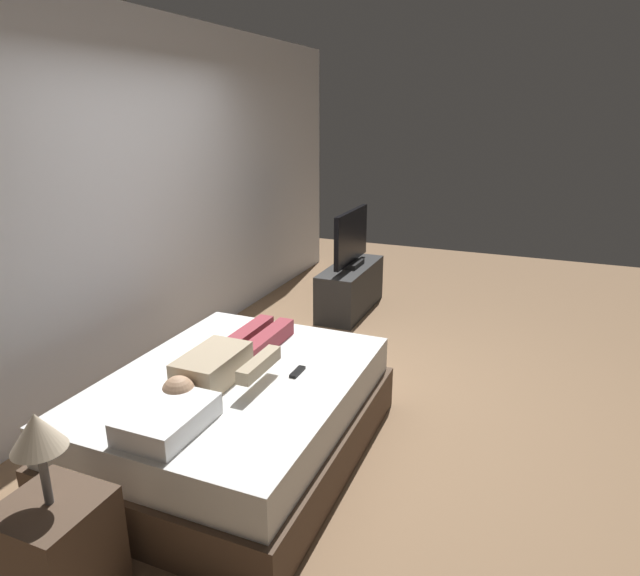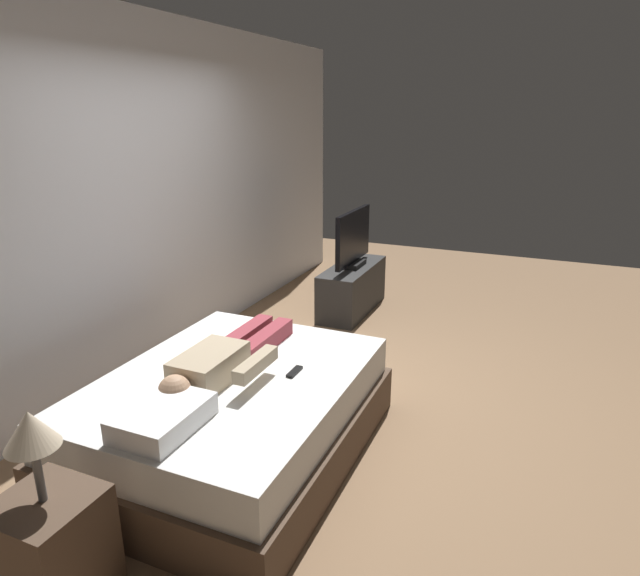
{
  "view_description": "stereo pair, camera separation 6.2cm",
  "coord_description": "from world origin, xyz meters",
  "px_view_note": "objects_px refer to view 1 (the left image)",
  "views": [
    {
      "loc": [
        -3.44,
        -1.36,
        2.07
      ],
      "look_at": [
        0.51,
        0.27,
        0.69
      ],
      "focal_mm": 30.97,
      "sensor_mm": 36.0,
      "label": 1
    },
    {
      "loc": [
        -3.41,
        -1.42,
        2.07
      ],
      "look_at": [
        0.51,
        0.27,
        0.69
      ],
      "focal_mm": 30.97,
      "sensor_mm": 36.0,
      "label": 2
    }
  ],
  "objects_px": {
    "pillow": "(168,419)",
    "person": "(226,360)",
    "remote": "(297,372)",
    "lamp": "(37,433)",
    "bed": "(236,416)",
    "tv_stand": "(350,288)",
    "tv": "(351,240)",
    "nightstand": "(59,553)"
  },
  "relations": [
    {
      "from": "pillow",
      "to": "lamp",
      "type": "distance_m",
      "value": 0.68
    },
    {
      "from": "person",
      "to": "tv_stand",
      "type": "height_order",
      "value": "person"
    },
    {
      "from": "tv",
      "to": "remote",
      "type": "bearing_deg",
      "value": -167.75
    },
    {
      "from": "bed",
      "to": "nightstand",
      "type": "relative_size",
      "value": 3.66
    },
    {
      "from": "person",
      "to": "bed",
      "type": "bearing_deg",
      "value": -114.31
    },
    {
      "from": "tv",
      "to": "lamp",
      "type": "distance_m",
      "value": 3.98
    },
    {
      "from": "bed",
      "to": "remote",
      "type": "xyz_separation_m",
      "value": [
        0.18,
        -0.34,
        0.29
      ]
    },
    {
      "from": "remote",
      "to": "lamp",
      "type": "bearing_deg",
      "value": 161.67
    },
    {
      "from": "person",
      "to": "nightstand",
      "type": "xyz_separation_m",
      "value": [
        -1.28,
        0.07,
        -0.36
      ]
    },
    {
      "from": "pillow",
      "to": "nightstand",
      "type": "relative_size",
      "value": 0.92
    },
    {
      "from": "tv_stand",
      "to": "bed",
      "type": "bearing_deg",
      "value": -175.54
    },
    {
      "from": "tv_stand",
      "to": "lamp",
      "type": "relative_size",
      "value": 2.62
    },
    {
      "from": "bed",
      "to": "tv",
      "type": "bearing_deg",
      "value": 4.46
    },
    {
      "from": "bed",
      "to": "nightstand",
      "type": "bearing_deg",
      "value": 173.93
    },
    {
      "from": "remote",
      "to": "tv_stand",
      "type": "bearing_deg",
      "value": 12.25
    },
    {
      "from": "bed",
      "to": "lamp",
      "type": "bearing_deg",
      "value": 173.93
    },
    {
      "from": "pillow",
      "to": "remote",
      "type": "relative_size",
      "value": 3.2
    },
    {
      "from": "lamp",
      "to": "tv_stand",
      "type": "bearing_deg",
      "value": 1.15
    },
    {
      "from": "bed",
      "to": "tv_stand",
      "type": "bearing_deg",
      "value": 4.46
    },
    {
      "from": "tv",
      "to": "nightstand",
      "type": "xyz_separation_m",
      "value": [
        -3.98,
        -0.08,
        -0.52
      ]
    },
    {
      "from": "pillow",
      "to": "tv_stand",
      "type": "bearing_deg",
      "value": 3.63
    },
    {
      "from": "bed",
      "to": "tv_stand",
      "type": "distance_m",
      "value": 2.74
    },
    {
      "from": "remote",
      "to": "tv_stand",
      "type": "xyz_separation_m",
      "value": [
        2.55,
        0.55,
        -0.3
      ]
    },
    {
      "from": "nightstand",
      "to": "tv_stand",
      "type": "bearing_deg",
      "value": 1.15
    },
    {
      "from": "tv_stand",
      "to": "tv",
      "type": "relative_size",
      "value": 1.25
    },
    {
      "from": "tv",
      "to": "lamp",
      "type": "bearing_deg",
      "value": -178.85
    },
    {
      "from": "pillow",
      "to": "tv",
      "type": "distance_m",
      "value": 3.37
    },
    {
      "from": "remote",
      "to": "nightstand",
      "type": "relative_size",
      "value": 0.29
    },
    {
      "from": "person",
      "to": "tv_stand",
      "type": "distance_m",
      "value": 2.73
    },
    {
      "from": "remote",
      "to": "tv",
      "type": "relative_size",
      "value": 0.17
    },
    {
      "from": "pillow",
      "to": "remote",
      "type": "bearing_deg",
      "value": -22.8
    },
    {
      "from": "bed",
      "to": "nightstand",
      "type": "xyz_separation_m",
      "value": [
        -1.25,
        0.13,
        -0.0
      ]
    },
    {
      "from": "pillow",
      "to": "person",
      "type": "bearing_deg",
      "value": 5.53
    },
    {
      "from": "pillow",
      "to": "tv_stand",
      "type": "xyz_separation_m",
      "value": [
        3.36,
        0.21,
        -0.35
      ]
    },
    {
      "from": "person",
      "to": "remote",
      "type": "distance_m",
      "value": 0.44
    },
    {
      "from": "tv_stand",
      "to": "tv",
      "type": "xyz_separation_m",
      "value": [
        -0.0,
        -0.0,
        0.53
      ]
    },
    {
      "from": "nightstand",
      "to": "pillow",
      "type": "bearing_deg",
      "value": -12.12
    },
    {
      "from": "pillow",
      "to": "nightstand",
      "type": "bearing_deg",
      "value": 167.88
    },
    {
      "from": "pillow",
      "to": "bed",
      "type": "bearing_deg",
      "value": 0.0
    },
    {
      "from": "person",
      "to": "tv_stand",
      "type": "relative_size",
      "value": 1.15
    },
    {
      "from": "remote",
      "to": "tv",
      "type": "bearing_deg",
      "value": 12.25
    },
    {
      "from": "pillow",
      "to": "tv_stand",
      "type": "height_order",
      "value": "pillow"
    }
  ]
}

